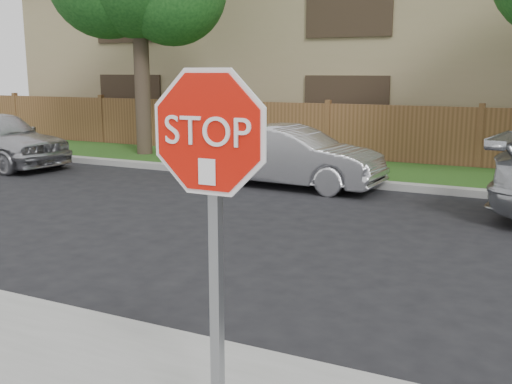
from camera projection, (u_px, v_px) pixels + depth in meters
The scene contains 7 objects.
ground at pixel (318, 372), 5.04m from camera, with size 90.00×90.00×0.00m, color black.
far_curb at pixel (459, 191), 12.18m from camera, with size 70.00×0.30×0.15m, color gray.
grass_strip at pixel (469, 179), 13.63m from camera, with size 70.00×3.00×0.12m, color #1E4714.
fence at pixel (480, 140), 14.89m from camera, with size 70.00×0.12×1.60m, color brown.
apartment_building at pixel (506, 38), 19.26m from camera, with size 35.20×9.20×7.20m.
stop_sign at pixel (211, 188), 3.43m from camera, with size 1.01×0.13×2.55m.
sedan_left at pixel (290, 156), 12.99m from camera, with size 1.40×4.01×1.32m, color #B2B3B7.
Camera 1 is at (1.59, -4.38, 2.49)m, focal length 42.00 mm.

